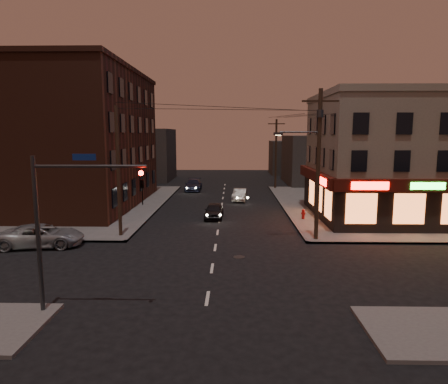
{
  "coord_description": "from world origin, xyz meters",
  "views": [
    {
      "loc": [
        1.1,
        -20.81,
        7.23
      ],
      "look_at": [
        0.5,
        6.85,
        3.2
      ],
      "focal_mm": 32.0,
      "sensor_mm": 36.0,
      "label": 1
    }
  ],
  "objects_px": {
    "suv_cross": "(41,236)",
    "sedan_mid": "(240,195)",
    "sedan_near": "(214,211)",
    "fire_hydrant": "(303,214)",
    "sedan_far": "(193,185)"
  },
  "relations": [
    {
      "from": "sedan_mid",
      "to": "fire_hydrant",
      "type": "xyz_separation_m",
      "value": [
        5.15,
        -10.07,
        -0.04
      ]
    },
    {
      "from": "suv_cross",
      "to": "sedan_far",
      "type": "height_order",
      "value": "suv_cross"
    },
    {
      "from": "sedan_near",
      "to": "fire_hydrant",
      "type": "bearing_deg",
      "value": -4.88
    },
    {
      "from": "suv_cross",
      "to": "sedan_mid",
      "type": "bearing_deg",
      "value": -43.62
    },
    {
      "from": "sedan_mid",
      "to": "sedan_near",
      "type": "bearing_deg",
      "value": -98.24
    },
    {
      "from": "sedan_mid",
      "to": "fire_hydrant",
      "type": "distance_m",
      "value": 11.31
    },
    {
      "from": "suv_cross",
      "to": "sedan_near",
      "type": "bearing_deg",
      "value": -57.69
    },
    {
      "from": "sedan_near",
      "to": "sedan_far",
      "type": "xyz_separation_m",
      "value": [
        -3.46,
        17.04,
        0.07
      ]
    },
    {
      "from": "fire_hydrant",
      "to": "sedan_mid",
      "type": "bearing_deg",
      "value": 117.06
    },
    {
      "from": "sedan_near",
      "to": "fire_hydrant",
      "type": "distance_m",
      "value": 7.6
    },
    {
      "from": "sedan_mid",
      "to": "sedan_far",
      "type": "xyz_separation_m",
      "value": [
        -5.86,
        7.83,
        0.07
      ]
    },
    {
      "from": "sedan_mid",
      "to": "sedan_far",
      "type": "bearing_deg",
      "value": 133.22
    },
    {
      "from": "sedan_far",
      "to": "fire_hydrant",
      "type": "bearing_deg",
      "value": -59.23
    },
    {
      "from": "suv_cross",
      "to": "sedan_far",
      "type": "distance_m",
      "value": 27.12
    },
    {
      "from": "sedan_mid",
      "to": "fire_hydrant",
      "type": "relative_size",
      "value": 4.69
    }
  ]
}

